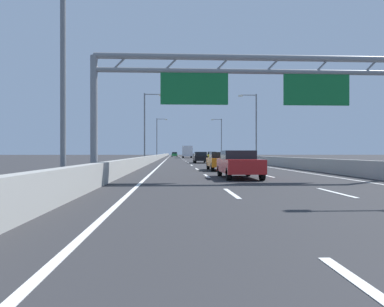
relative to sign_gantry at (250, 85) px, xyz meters
The scene contains 53 objects.
ground_plane 81.64m from the sign_gantry, 90.07° to the left, with size 260.00×260.00×0.00m, color #2D2D30.
lane_dash_left_1 7.91m from the sign_gantry, 107.56° to the right, with size 0.16×3.00×0.01m, color white.
lane_dash_left_2 5.96m from the sign_gantry, 122.33° to the left, with size 0.16×3.00×0.01m, color white.
lane_dash_left_3 13.06m from the sign_gantry, 98.99° to the left, with size 0.16×3.00×0.01m, color white.
lane_dash_left_4 21.62m from the sign_gantry, 95.17° to the left, with size 0.16×3.00×0.01m, color white.
lane_dash_left_5 30.44m from the sign_gantry, 93.62° to the left, with size 0.16×3.00×0.01m, color white.
lane_dash_left_6 39.34m from the sign_gantry, 92.79° to the left, with size 0.16×3.00×0.01m, color white.
lane_dash_left_7 48.28m from the sign_gantry, 92.27° to the left, with size 0.16×3.00×0.01m, color white.
lane_dash_left_8 57.23m from the sign_gantry, 91.91° to the left, with size 0.16×3.00×0.01m, color white.
lane_dash_left_9 66.20m from the sign_gantry, 91.65° to the left, with size 0.16×3.00×0.01m, color white.
lane_dash_left_10 75.18m from the sign_gantry, 91.45° to the left, with size 0.16×3.00×0.01m, color white.
lane_dash_left_11 84.16m from the sign_gantry, 91.29° to the left, with size 0.16×3.00×0.01m, color white.
lane_dash_left_12 93.14m from the sign_gantry, 91.17° to the left, with size 0.16×3.00×0.01m, color white.
lane_dash_left_13 102.13m from the sign_gantry, 91.07° to the left, with size 0.16×3.00×0.01m, color white.
lane_dash_left_14 111.12m from the sign_gantry, 90.98° to the left, with size 0.16×3.00×0.01m, color white.
lane_dash_left_15 120.11m from the sign_gantry, 90.91° to the left, with size 0.16×3.00×0.01m, color white.
lane_dash_left_16 129.10m from the sign_gantry, 90.84° to the left, with size 0.16×3.00×0.01m, color white.
lane_dash_left_17 138.10m from the sign_gantry, 90.79° to the left, with size 0.16×3.00×0.01m, color white.
lane_dash_right_1 7.86m from the sign_gantry, 74.17° to the right, with size 0.16×3.00×0.01m, color white.
lane_dash_right_2 5.90m from the sign_gantry, 60.44° to the left, with size 0.16×3.00×0.01m, color white.
lane_dash_right_3 13.03m from the sign_gantry, 81.93° to the left, with size 0.16×3.00×0.01m, color white.
lane_dash_right_4 21.61m from the sign_gantry, 85.37° to the left, with size 0.16×3.00×0.01m, color white.
lane_dash_right_5 30.43m from the sign_gantry, 86.75° to the left, with size 0.16×3.00×0.01m, color white.
lane_dash_right_6 39.33m from the sign_gantry, 87.50° to the left, with size 0.16×3.00×0.01m, color white.
lane_dash_right_7 48.27m from the sign_gantry, 87.97° to the left, with size 0.16×3.00×0.01m, color white.
lane_dash_right_8 57.23m from the sign_gantry, 88.29° to the left, with size 0.16×3.00×0.01m, color white.
lane_dash_right_9 66.20m from the sign_gantry, 88.52° to the left, with size 0.16×3.00×0.01m, color white.
lane_dash_right_10 75.17m from the sign_gantry, 88.70° to the left, with size 0.16×3.00×0.01m, color white.
lane_dash_right_11 84.15m from the sign_gantry, 88.84° to the left, with size 0.16×3.00×0.01m, color white.
lane_dash_right_12 93.14m from the sign_gantry, 88.95° to the left, with size 0.16×3.00×0.01m, color white.
lane_dash_right_13 102.13m from the sign_gantry, 89.04° to the left, with size 0.16×3.00×0.01m, color white.
lane_dash_right_14 111.12m from the sign_gantry, 89.12° to the left, with size 0.16×3.00×0.01m, color white.
lane_dash_right_15 120.11m from the sign_gantry, 89.19° to the left, with size 0.16×3.00×0.01m, color white.
lane_dash_right_16 129.10m from the sign_gantry, 89.24° to the left, with size 0.16×3.00×0.01m, color white.
lane_dash_right_17 138.09m from the sign_gantry, 89.29° to the left, with size 0.16×3.00×0.01m, color white.
edge_line_left 69.87m from the sign_gantry, 94.40° to the left, with size 0.16×176.00×0.01m, color white.
edge_line_right 69.85m from the sign_gantry, 85.76° to the left, with size 0.16×176.00×0.01m, color white.
barrier_left 91.87m from the sign_gantry, 94.37° to the left, with size 0.45×220.00×0.95m.
barrier_right 91.85m from the sign_gantry, 85.75° to the left, with size 0.45×220.00×0.95m.
sign_gantry is the anchor object (origin of this frame).
streetlamp_left_near 9.09m from the sign_gantry, 146.47° to the right, with size 2.58×0.28×9.50m.
streetlamp_left_mid 32.24m from the sign_gantry, 103.57° to the left, with size 2.58×0.28×9.50m.
streetlamp_right_mid 32.20m from the sign_gantry, 76.77° to the left, with size 2.58×0.28×9.50m.
streetlamp_left_far 68.11m from the sign_gantry, 96.38° to the left, with size 2.58×0.28×9.50m.
streetlamp_right_far 68.09m from the sign_gantry, 83.79° to the left, with size 2.58×0.28×9.50m.
green_car 97.16m from the sign_gantry, 92.09° to the left, with size 1.79×4.37×1.56m.
white_car 23.42m from the sign_gantry, 81.50° to the left, with size 1.77×4.49×1.46m.
red_car 4.24m from the sign_gantry, 103.50° to the left, with size 1.89×4.52×1.50m.
black_car 30.21m from the sign_gantry, 90.54° to the left, with size 1.71×4.70×1.48m.
blue_car 70.96m from the sign_gantry, 87.15° to the left, with size 1.71×4.33×1.49m.
orange_car 10.62m from the sign_gantry, 91.13° to the left, with size 1.83×4.46×1.42m.
yellow_car 54.18m from the sign_gantry, 86.03° to the left, with size 1.87×4.31×1.56m.
box_truck 76.01m from the sign_gantry, 90.21° to the left, with size 2.45×7.58×3.11m.
Camera 1 is at (-3.76, 0.39, 1.38)m, focal length 33.78 mm.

